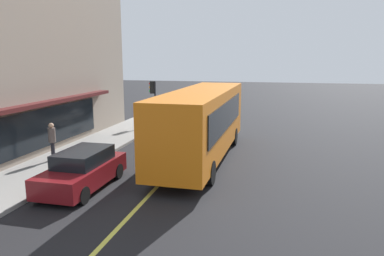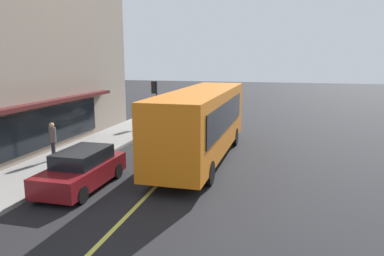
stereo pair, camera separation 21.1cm
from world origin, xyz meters
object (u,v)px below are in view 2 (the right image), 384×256
(bus, at_px, (202,121))
(car_black, at_px, (194,109))
(car_white, at_px, (170,121))
(car_maroon, at_px, (82,169))
(traffic_light, at_px, (155,92))
(pedestrian_waiting, at_px, (52,137))

(bus, height_order, car_black, bus)
(car_white, bearing_deg, car_maroon, 179.55)
(traffic_light, height_order, car_black, traffic_light)
(traffic_light, distance_m, pedestrian_waiting, 10.55)
(pedestrian_waiting, bearing_deg, bus, -71.85)
(car_maroon, relative_size, pedestrian_waiting, 2.35)
(car_black, relative_size, pedestrian_waiting, 2.36)
(car_white, bearing_deg, bus, -149.67)
(car_white, xyz_separation_m, car_black, (6.61, -0.09, 0.00))
(bus, bearing_deg, traffic_light, 33.68)
(car_white, bearing_deg, pedestrian_waiting, 158.76)
(traffic_light, bearing_deg, car_white, -136.90)
(traffic_light, distance_m, car_white, 3.13)
(bus, height_order, car_maroon, bus)
(car_black, bearing_deg, car_maroon, 179.42)
(traffic_light, bearing_deg, car_maroon, -172.79)
(car_white, height_order, car_black, same)
(car_maroon, height_order, car_white, same)
(car_maroon, bearing_deg, pedestrian_waiting, 48.88)
(car_maroon, distance_m, pedestrian_waiting, 4.29)
(car_maroon, bearing_deg, car_white, -0.45)
(car_maroon, distance_m, car_black, 17.89)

